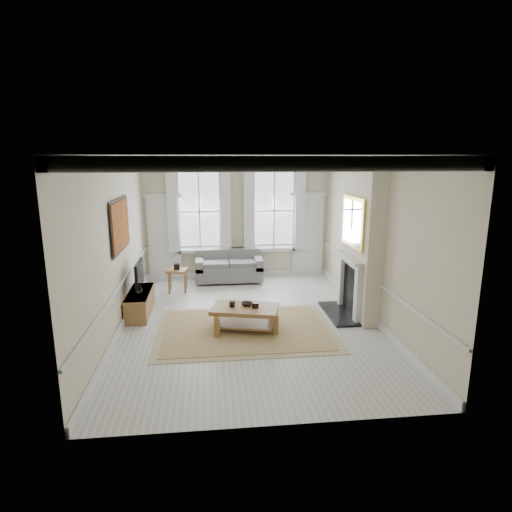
{
  "coord_description": "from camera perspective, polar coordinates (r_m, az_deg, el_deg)",
  "views": [
    {
      "loc": [
        -0.78,
        -8.41,
        3.37
      ],
      "look_at": [
        0.22,
        0.71,
        1.25
      ],
      "focal_mm": 30.0,
      "sensor_mm": 36.0,
      "label": 1
    }
  ],
  "objects": [
    {
      "name": "painting",
      "position": [
        8.99,
        -17.66,
        3.95
      ],
      "size": [
        0.05,
        1.66,
        1.06
      ],
      "primitive_type": "cube",
      "color": "#A0621B",
      "rests_on": "left_wall"
    },
    {
      "name": "side_table",
      "position": [
        11.14,
        -10.45,
        -2.29
      ],
      "size": [
        0.57,
        0.57,
        0.58
      ],
      "rotation": [
        0.0,
        0.0,
        -0.22
      ],
      "color": "brown",
      "rests_on": "floor"
    },
    {
      "name": "hearth",
      "position": [
        9.65,
        10.98,
        -7.52
      ],
      "size": [
        0.55,
        1.5,
        0.05
      ],
      "primitive_type": "cube",
      "color": "black",
      "rests_on": "floor"
    },
    {
      "name": "mirror",
      "position": [
        9.21,
        12.77,
        4.45
      ],
      "size": [
        0.06,
        1.26,
        1.06
      ],
      "primitive_type": "cube",
      "color": "gold",
      "rests_on": "chimney_breast"
    },
    {
      "name": "door_left",
      "position": [
        12.24,
        -12.14,
        2.27
      ],
      "size": [
        0.9,
        0.08,
        2.3
      ],
      "primitive_type": "cube",
      "color": "silver",
      "rests_on": "floor"
    },
    {
      "name": "window_right",
      "position": [
        12.19,
        2.41,
        6.08
      ],
      "size": [
        1.26,
        0.2,
        2.2
      ],
      "primitive_type": null,
      "color": "#B2BCC6",
      "rests_on": "back_wall"
    },
    {
      "name": "left_wall",
      "position": [
        8.77,
        -18.13,
        1.37
      ],
      "size": [
        0.0,
        7.2,
        7.2
      ],
      "primitive_type": "plane",
      "rotation": [
        1.57,
        0.0,
        1.57
      ],
      "color": "beige",
      "rests_on": "floor"
    },
    {
      "name": "coffee_table",
      "position": [
        8.53,
        -1.48,
        -7.34
      ],
      "size": [
        1.44,
        1.06,
        0.49
      ],
      "rotation": [
        0.0,
        0.0,
        -0.25
      ],
      "color": "brown",
      "rests_on": "rug"
    },
    {
      "name": "tv_stand",
      "position": [
        9.78,
        -15.2,
        -6.05
      ],
      "size": [
        0.46,
        1.42,
        0.51
      ],
      "primitive_type": "cube",
      "color": "brown",
      "rests_on": "floor"
    },
    {
      "name": "ceiling",
      "position": [
        8.45,
        -1.0,
        13.21
      ],
      "size": [
        7.2,
        7.2,
        0.0
      ],
      "primitive_type": "plane",
      "rotation": [
        3.14,
        0.0,
        0.0
      ],
      "color": "white",
      "rests_on": "back_wall"
    },
    {
      "name": "right_wall",
      "position": [
        9.22,
        15.35,
        2.11
      ],
      "size": [
        0.0,
        7.2,
        7.2
      ],
      "primitive_type": "plane",
      "rotation": [
        1.57,
        0.0,
        -1.57
      ],
      "color": "beige",
      "rests_on": "floor"
    },
    {
      "name": "bowl",
      "position": [
        8.59,
        -1.21,
        -6.41
      ],
      "size": [
        0.28,
        0.28,
        0.06
      ],
      "primitive_type": "imported",
      "rotation": [
        0.0,
        0.0,
        -0.3
      ],
      "color": "black",
      "rests_on": "coffee_table"
    },
    {
      "name": "chimney_breast",
      "position": [
        9.34,
        13.91,
        2.33
      ],
      "size": [
        0.35,
        1.7,
        3.38
      ],
      "primitive_type": "cube",
      "color": "beige",
      "rests_on": "floor"
    },
    {
      "name": "tv",
      "position": [
        9.59,
        -15.3,
        -2.38
      ],
      "size": [
        0.08,
        0.9,
        0.68
      ],
      "color": "black",
      "rests_on": "tv_stand"
    },
    {
      "name": "window_left",
      "position": [
        12.06,
        -7.56,
        5.9
      ],
      "size": [
        1.26,
        0.2,
        2.2
      ],
      "primitive_type": null,
      "color": "#B2BCC6",
      "rests_on": "back_wall"
    },
    {
      "name": "door_right",
      "position": [
        12.5,
        6.91,
        2.69
      ],
      "size": [
        0.9,
        0.08,
        2.3
      ],
      "primitive_type": "cube",
      "color": "silver",
      "rests_on": "floor"
    },
    {
      "name": "rug",
      "position": [
        8.68,
        -1.46,
        -9.77
      ],
      "size": [
        3.5,
        2.6,
        0.02
      ],
      "primitive_type": "cube",
      "color": "#9B8550",
      "rests_on": "floor"
    },
    {
      "name": "sofa",
      "position": [
        11.92,
        -3.62,
        -1.65
      ],
      "size": [
        1.81,
        0.88,
        0.85
      ],
      "color": "slate",
      "rests_on": "floor"
    },
    {
      "name": "ceramic_pot_b",
      "position": [
        8.46,
        -0.1,
        -6.56
      ],
      "size": [
        0.14,
        0.14,
        0.1
      ],
      "primitive_type": "cylinder",
      "color": "black",
      "rests_on": "coffee_table"
    },
    {
      "name": "ceramic_pot_a",
      "position": [
        8.52,
        -3.2,
        -6.41
      ],
      "size": [
        0.11,
        0.11,
        0.11
      ],
      "primitive_type": "cylinder",
      "color": "black",
      "rests_on": "coffee_table"
    },
    {
      "name": "fireplace",
      "position": [
        9.49,
        12.31,
        -3.44
      ],
      "size": [
        0.21,
        1.45,
        1.33
      ],
      "color": "silver",
      "rests_on": "floor"
    },
    {
      "name": "floor",
      "position": [
        9.1,
        -0.92,
        -8.73
      ],
      "size": [
        7.2,
        7.2,
        0.0
      ],
      "primitive_type": "plane",
      "color": "#B7B5AD",
      "rests_on": "ground"
    },
    {
      "name": "back_wall",
      "position": [
        12.16,
        -2.55,
        5.1
      ],
      "size": [
        5.2,
        0.0,
        5.2
      ],
      "primitive_type": "plane",
      "rotation": [
        1.57,
        0.0,
        0.0
      ],
      "color": "beige",
      "rests_on": "floor"
    }
  ]
}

